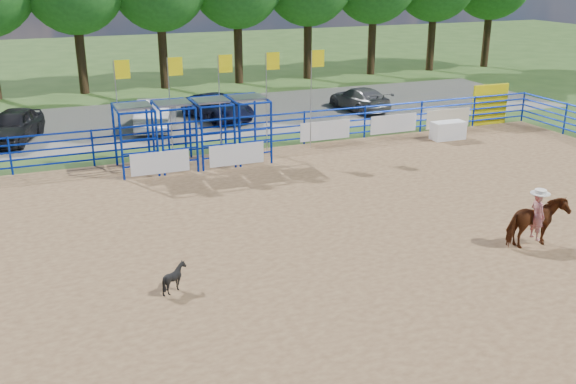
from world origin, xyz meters
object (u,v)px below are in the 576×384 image
object	(u,v)px
car_a	(13,126)
car_b	(156,113)
calf	(175,278)
car_d	(359,99)
horse_and_rider	(537,219)
car_c	(218,107)
announcer_table	(448,130)

from	to	relation	value
car_a	car_b	distance (m)	6.38
calf	car_d	world-z (taller)	car_d
horse_and_rider	car_a	bearing A→B (deg)	127.72
car_a	car_b	world-z (taller)	car_b
horse_and_rider	calf	world-z (taller)	horse_and_rider
horse_and_rider	car_a	world-z (taller)	horse_and_rider
car_c	announcer_table	bearing A→B (deg)	-58.57
car_a	calf	bearing A→B (deg)	-58.01
calf	car_d	xyz separation A→B (m)	(13.74, 16.73, 0.26)
car_a	car_b	size ratio (longest dim) A/B	0.94
announcer_table	car_a	xyz separation A→B (m)	(-18.35, 6.86, 0.31)
car_c	car_d	size ratio (longest dim) A/B	1.07
car_c	car_d	bearing A→B (deg)	-22.18
car_a	car_d	distance (m)	17.47
announcer_table	car_a	bearing A→B (deg)	159.50
car_d	car_c	bearing A→B (deg)	-11.01
calf	car_a	xyz separation A→B (m)	(-3.72, 16.58, 0.36)
car_a	car_b	xyz separation A→B (m)	(6.38, 0.01, 0.02)
calf	car_d	size ratio (longest dim) A/B	0.16
horse_and_rider	calf	bearing A→B (deg)	173.51
car_b	car_c	bearing A→B (deg)	-148.74
horse_and_rider	announcer_table	bearing A→B (deg)	66.83
calf	car_a	size ratio (longest dim) A/B	0.17
horse_and_rider	car_d	distance (m)	18.26
announcer_table	car_a	distance (m)	19.59
announcer_table	car_d	bearing A→B (deg)	97.16
calf	car_c	xyz separation A→B (m)	(5.98, 17.48, 0.27)
car_a	car_c	distance (m)	9.75
announcer_table	car_c	bearing A→B (deg)	138.07
horse_and_rider	car_c	bearing A→B (deg)	102.13
car_b	car_d	xyz separation A→B (m)	(11.08, 0.14, -0.13)
car_b	car_d	bearing A→B (deg)	-163.09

